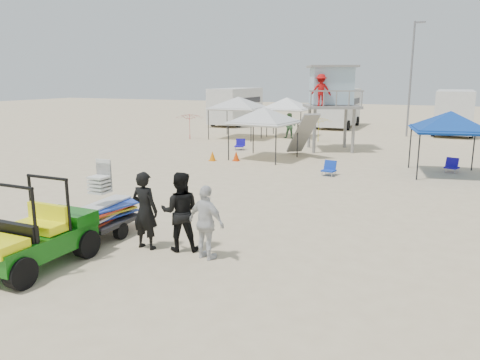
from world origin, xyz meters
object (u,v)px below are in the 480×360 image
at_px(surf_trailer, 104,209).
at_px(lifeguard_tower, 331,89).
at_px(canopy_blue, 451,114).
at_px(utility_cart, 32,228).
at_px(man_left, 145,210).

xyz_separation_m(surf_trailer, lifeguard_tower, (1.73, 17.70, 2.79)).
bearing_deg(surf_trailer, canopy_blue, 56.91).
height_order(utility_cart, man_left, utility_cart).
bearing_deg(utility_cart, man_left, 53.22).
height_order(utility_cart, surf_trailer, utility_cart).
distance_m(utility_cart, canopy_blue, 17.02).
relative_size(utility_cart, canopy_blue, 0.76).
bearing_deg(canopy_blue, surf_trailer, -123.09).
bearing_deg(man_left, surf_trailer, -8.97).
relative_size(utility_cart, man_left, 1.33).
height_order(lifeguard_tower, canopy_blue, lifeguard_tower).
bearing_deg(surf_trailer, man_left, -11.20).
distance_m(utility_cart, surf_trailer, 2.34).
relative_size(surf_trailer, lifeguard_tower, 0.45).
bearing_deg(surf_trailer, lifeguard_tower, 84.41).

